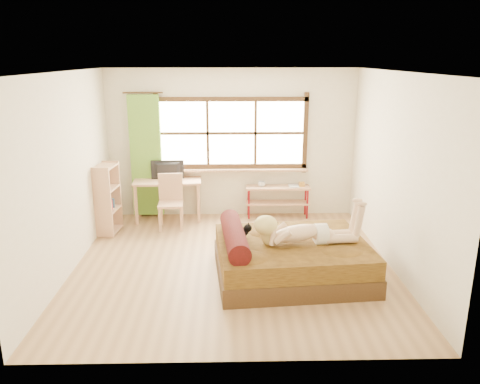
{
  "coord_description": "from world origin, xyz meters",
  "views": [
    {
      "loc": [
        -0.04,
        -6.2,
        2.89
      ],
      "look_at": [
        0.11,
        0.2,
        1.03
      ],
      "focal_mm": 35.0,
      "sensor_mm": 36.0,
      "label": 1
    }
  ],
  "objects_px": {
    "chair": "(171,198)",
    "pipe_shelf": "(278,195)",
    "woman": "(305,221)",
    "kitten": "(239,231)",
    "desk": "(168,185)",
    "bookshelf": "(108,199)",
    "bed": "(288,257)"
  },
  "relations": [
    {
      "from": "bed",
      "to": "chair",
      "type": "relative_size",
      "value": 2.28
    },
    {
      "from": "bed",
      "to": "kitten",
      "type": "distance_m",
      "value": 0.76
    },
    {
      "from": "kitten",
      "to": "desk",
      "type": "relative_size",
      "value": 0.24
    },
    {
      "from": "bed",
      "to": "bookshelf",
      "type": "xyz_separation_m",
      "value": [
        -2.83,
        1.7,
        0.33
      ]
    },
    {
      "from": "kitten",
      "to": "bed",
      "type": "bearing_deg",
      "value": -13.89
    },
    {
      "from": "chair",
      "to": "bookshelf",
      "type": "distance_m",
      "value": 1.05
    },
    {
      "from": "woman",
      "to": "bookshelf",
      "type": "relative_size",
      "value": 1.18
    },
    {
      "from": "woman",
      "to": "chair",
      "type": "distance_m",
      "value": 2.87
    },
    {
      "from": "desk",
      "to": "pipe_shelf",
      "type": "bearing_deg",
      "value": -0.12
    },
    {
      "from": "kitten",
      "to": "pipe_shelf",
      "type": "relative_size",
      "value": 0.26
    },
    {
      "from": "pipe_shelf",
      "to": "woman",
      "type": "bearing_deg",
      "value": -87.87
    },
    {
      "from": "kitten",
      "to": "bookshelf",
      "type": "height_order",
      "value": "bookshelf"
    },
    {
      "from": "bed",
      "to": "chair",
      "type": "distance_m",
      "value": 2.69
    },
    {
      "from": "pipe_shelf",
      "to": "bookshelf",
      "type": "xyz_separation_m",
      "value": [
        -2.94,
        -0.76,
        0.17
      ]
    },
    {
      "from": "chair",
      "to": "desk",
      "type": "bearing_deg",
      "value": 101.07
    },
    {
      "from": "pipe_shelf",
      "to": "chair",
      "type": "bearing_deg",
      "value": -165.76
    },
    {
      "from": "bed",
      "to": "woman",
      "type": "xyz_separation_m",
      "value": [
        0.2,
        -0.05,
        0.53
      ]
    },
    {
      "from": "woman",
      "to": "pipe_shelf",
      "type": "xyz_separation_m",
      "value": [
        -0.09,
        2.51,
        -0.37
      ]
    },
    {
      "from": "pipe_shelf",
      "to": "bookshelf",
      "type": "distance_m",
      "value": 3.04
    },
    {
      "from": "desk",
      "to": "bookshelf",
      "type": "relative_size",
      "value": 1.04
    },
    {
      "from": "kitten",
      "to": "chair",
      "type": "xyz_separation_m",
      "value": [
        -1.14,
        1.87,
        -0.1
      ]
    },
    {
      "from": "bed",
      "to": "kitten",
      "type": "xyz_separation_m",
      "value": [
        -0.67,
        0.1,
        0.35
      ]
    },
    {
      "from": "chair",
      "to": "kitten",
      "type": "bearing_deg",
      "value": -62.1
    },
    {
      "from": "desk",
      "to": "chair",
      "type": "relative_size",
      "value": 1.31
    },
    {
      "from": "woman",
      "to": "chair",
      "type": "bearing_deg",
      "value": 129.84
    },
    {
      "from": "chair",
      "to": "pipe_shelf",
      "type": "bearing_deg",
      "value": 10.59
    },
    {
      "from": "chair",
      "to": "bookshelf",
      "type": "xyz_separation_m",
      "value": [
        -1.01,
        -0.28,
        0.08
      ]
    },
    {
      "from": "chair",
      "to": "woman",
      "type": "bearing_deg",
      "value": -48.64
    },
    {
      "from": "woman",
      "to": "bookshelf",
      "type": "height_order",
      "value": "bookshelf"
    },
    {
      "from": "bed",
      "to": "bookshelf",
      "type": "relative_size",
      "value": 1.8
    },
    {
      "from": "bookshelf",
      "to": "desk",
      "type": "bearing_deg",
      "value": 40.69
    },
    {
      "from": "chair",
      "to": "pipe_shelf",
      "type": "distance_m",
      "value": 1.99
    }
  ]
}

